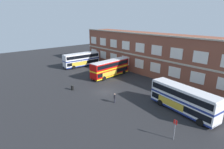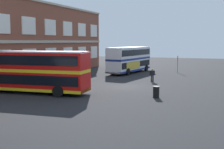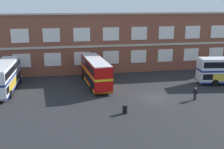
% 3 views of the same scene
% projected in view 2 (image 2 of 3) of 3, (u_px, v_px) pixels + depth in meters
% --- Properties ---
extents(ground_plane, '(120.00, 120.00, 0.00)m').
position_uv_depth(ground_plane, '(110.00, 86.00, 33.68)').
color(ground_plane, '#232326').
extents(double_decker_middle, '(3.55, 11.18, 4.07)m').
position_uv_depth(double_decker_middle, '(33.00, 71.00, 28.70)').
color(double_decker_middle, red).
rests_on(double_decker_middle, ground).
extents(double_decker_far, '(11.24, 3.98, 4.07)m').
position_uv_depth(double_decker_far, '(130.00, 59.00, 47.22)').
color(double_decker_far, silver).
rests_on(double_decker_far, ground).
extents(waiting_passenger, '(0.40, 0.61, 1.70)m').
position_uv_depth(waiting_passenger, '(152.00, 74.00, 36.62)').
color(waiting_passenger, black).
rests_on(waiting_passenger, ground).
extents(bus_stand_flag, '(0.44, 0.10, 2.70)m').
position_uv_depth(bus_stand_flag, '(178.00, 62.00, 47.41)').
color(bus_stand_flag, slate).
rests_on(bus_stand_flag, ground).
extents(station_litter_bin, '(0.60, 0.60, 1.03)m').
position_uv_depth(station_litter_bin, '(156.00, 92.00, 26.41)').
color(station_litter_bin, black).
rests_on(station_litter_bin, ground).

